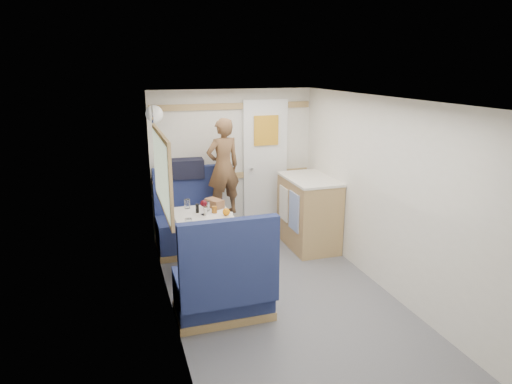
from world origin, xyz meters
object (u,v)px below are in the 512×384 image
object	(u,v)px
tumbler_mid	(187,204)
pepper_grinder	(197,208)
bench_near	(224,289)
salt_grinder	(206,212)
tray	(219,218)
cheese_block	(223,224)
tumbler_left	(189,224)
bread_loaf	(215,203)
dinette_table	(205,231)
dome_light	(154,114)
tumbler_right	(207,206)
beer_glass	(214,210)
galley_counter	(309,212)
wine_glass	(204,204)
duffel_bag	(184,169)
orange_fruit	(226,212)
bench_far	(192,228)
person	(223,167)

from	to	relation	value
tumbler_mid	pepper_grinder	distance (m)	0.21
bench_near	salt_grinder	size ratio (longest dim) A/B	12.61
tray	cheese_block	bearing A→B (deg)	-92.95
tumbler_left	salt_grinder	bearing A→B (deg)	57.31
tray	bread_loaf	distance (m)	0.43
dinette_table	dome_light	world-z (taller)	dome_light
tumbler_mid	salt_grinder	bearing A→B (deg)	-65.89
tumbler_right	pepper_grinder	xyz separation A→B (m)	(-0.12, -0.04, -0.00)
dinette_table	beer_glass	xyz separation A→B (m)	(0.12, 0.06, 0.20)
tumbler_right	beer_glass	size ratio (longest dim) A/B	1.13
pepper_grinder	bread_loaf	distance (m)	0.27
dome_light	galley_counter	world-z (taller)	dome_light
pepper_grinder	wine_glass	bearing A→B (deg)	-57.89
duffel_bag	tumbler_mid	size ratio (longest dim) A/B	4.67
salt_grinder	wine_glass	bearing A→B (deg)	103.75
bench_near	tumbler_mid	bearing A→B (deg)	95.72
salt_grinder	galley_counter	bearing A→B (deg)	19.09
dome_light	tumbler_mid	world-z (taller)	dome_light
tumbler_right	bread_loaf	world-z (taller)	tumbler_right
tray	tumbler_left	world-z (taller)	tumbler_left
bench_near	pepper_grinder	world-z (taller)	bench_near
orange_fruit	wine_glass	world-z (taller)	wine_glass
cheese_block	tumbler_right	xyz separation A→B (m)	(-0.05, 0.58, 0.02)
galley_counter	orange_fruit	bearing A→B (deg)	-153.79
dinette_table	bench_far	xyz separation A→B (m)	(-0.00, 0.86, -0.27)
person	duffel_bag	distance (m)	0.52
dinette_table	wine_glass	size ratio (longest dim) A/B	5.48
orange_fruit	dinette_table	bearing A→B (deg)	164.63
tumbler_mid	salt_grinder	world-z (taller)	tumbler_mid
dinette_table	bread_loaf	xyz separation A→B (m)	(0.18, 0.32, 0.20)
dome_light	pepper_grinder	size ratio (longest dim) A/B	1.97
tumbler_left	tumbler_mid	bearing A→B (deg)	81.91
tumbler_right	salt_grinder	size ratio (longest dim) A/B	1.26
bench_near	tray	distance (m)	0.89
salt_grinder	bread_loaf	bearing A→B (deg)	59.42
bench_far	wine_glass	xyz separation A→B (m)	(0.01, -0.77, 0.54)
dinette_table	salt_grinder	size ratio (longest dim) A/B	11.05
dome_light	orange_fruit	distance (m)	1.47
bench_near	tumbler_left	bearing A→B (deg)	113.01
dinette_table	duffel_bag	bearing A→B (deg)	91.78
beer_glass	tumbler_left	bearing A→B (deg)	-131.40
cheese_block	orange_fruit	bearing A→B (deg)	70.84
orange_fruit	person	bearing A→B (deg)	78.05
orange_fruit	pepper_grinder	xyz separation A→B (m)	(-0.27, 0.24, -0.01)
tray	tumbler_mid	distance (m)	0.54
orange_fruit	tumbler_right	distance (m)	0.32
duffel_bag	salt_grinder	xyz separation A→B (m)	(0.06, -1.07, -0.26)
tray	beer_glass	bearing A→B (deg)	94.34
bench_near	orange_fruit	bearing A→B (deg)	74.34
duffel_bag	cheese_block	distance (m)	1.51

